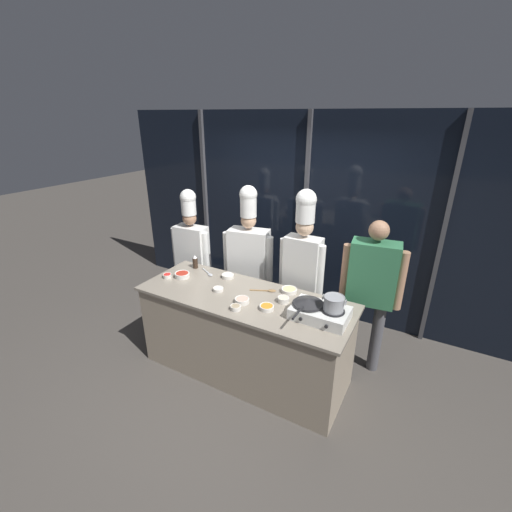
{
  "coord_description": "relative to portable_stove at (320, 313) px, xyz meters",
  "views": [
    {
      "loc": [
        1.59,
        -2.59,
        2.65
      ],
      "look_at": [
        0.0,
        0.25,
        1.29
      ],
      "focal_mm": 24.0,
      "sensor_mm": 36.0,
      "label": 1
    }
  ],
  "objects": [
    {
      "name": "prep_bowl_mushrooms",
      "position": [
        -0.74,
        -0.25,
        -0.03
      ],
      "size": [
        0.1,
        0.1,
        0.04
      ],
      "color": "silver",
      "rests_on": "demo_counter"
    },
    {
      "name": "prep_bowl_bell_pepper",
      "position": [
        -1.78,
        -0.05,
        -0.03
      ],
      "size": [
        0.1,
        0.1,
        0.05
      ],
      "color": "silver",
      "rests_on": "demo_counter"
    },
    {
      "name": "serving_spoon_slotted",
      "position": [
        -1.42,
        0.26,
        -0.05
      ],
      "size": [
        0.23,
        0.15,
        0.02
      ],
      "color": "#B2B5BA",
      "rests_on": "demo_counter"
    },
    {
      "name": "prep_bowl_noodles",
      "position": [
        -0.41,
        0.1,
        -0.03
      ],
      "size": [
        0.11,
        0.11,
        0.05
      ],
      "color": "silver",
      "rests_on": "demo_counter"
    },
    {
      "name": "prep_bowl_carrots",
      "position": [
        -0.49,
        -0.1,
        -0.03
      ],
      "size": [
        0.14,
        0.14,
        0.04
      ],
      "color": "silver",
      "rests_on": "demo_counter"
    },
    {
      "name": "prep_bowl_ginger",
      "position": [
        -0.44,
        0.31,
        -0.03
      ],
      "size": [
        0.16,
        0.16,
        0.04
      ],
      "color": "silver",
      "rests_on": "demo_counter"
    },
    {
      "name": "squeeze_bottle_soy",
      "position": [
        -1.67,
        0.32,
        0.02
      ],
      "size": [
        0.06,
        0.06,
        0.16
      ],
      "color": "#332319",
      "rests_on": "demo_counter"
    },
    {
      "name": "prep_bowl_shrimp",
      "position": [
        -0.76,
        -0.11,
        -0.03
      ],
      "size": [
        0.14,
        0.14,
        0.05
      ],
      "color": "silver",
      "rests_on": "demo_counter"
    },
    {
      "name": "chef_line",
      "position": [
        -0.44,
        0.64,
        0.16
      ],
      "size": [
        0.52,
        0.21,
        1.95
      ],
      "rotation": [
        0.0,
        0.0,
        3.14
      ],
      "color": "#4C4C51",
      "rests_on": "ground_plane"
    },
    {
      "name": "chef_head",
      "position": [
        -1.97,
        0.63,
        0.03
      ],
      "size": [
        0.55,
        0.25,
        1.8
      ],
      "rotation": [
        0.0,
        0.0,
        3.22
      ],
      "color": "#2D3856",
      "rests_on": "ground_plane"
    },
    {
      "name": "chef_sous",
      "position": [
        -1.17,
        0.74,
        0.06
      ],
      "size": [
        0.62,
        0.33,
        1.9
      ],
      "rotation": [
        0.0,
        0.0,
        3.33
      ],
      "color": "#4C4C51",
      "rests_on": "ground_plane"
    },
    {
      "name": "prep_bowl_garlic",
      "position": [
        -1.18,
        0.29,
        -0.03
      ],
      "size": [
        0.14,
        0.14,
        0.04
      ],
      "color": "silver",
      "rests_on": "demo_counter"
    },
    {
      "name": "demo_counter",
      "position": [
        -0.81,
        0.01,
        -0.52
      ],
      "size": [
        2.23,
        0.83,
        0.94
      ],
      "color": "gray",
      "rests_on": "ground_plane"
    },
    {
      "name": "frying_pan",
      "position": [
        -0.12,
        -0.0,
        0.09
      ],
      "size": [
        0.29,
        0.5,
        0.05
      ],
      "color": "#232326",
      "rests_on": "portable_stove"
    },
    {
      "name": "window_wall_back",
      "position": [
        -0.81,
        1.65,
        0.36
      ],
      "size": [
        5.83,
        0.09,
        2.7
      ],
      "color": "black",
      "rests_on": "ground_plane"
    },
    {
      "name": "serving_spoon_solid",
      "position": [
        -0.64,
        0.23,
        -0.05
      ],
      "size": [
        0.27,
        0.14,
        0.02
      ],
      "color": "olive",
      "rests_on": "demo_counter"
    },
    {
      "name": "ground_plane",
      "position": [
        -0.81,
        0.01,
        -0.99
      ],
      "size": [
        24.0,
        24.0,
        0.0
      ],
      "primitive_type": "plane",
      "color": "#47423D"
    },
    {
      "name": "portable_stove",
      "position": [
        0.0,
        0.0,
        0.0
      ],
      "size": [
        0.51,
        0.35,
        0.12
      ],
      "color": "silver",
      "rests_on": "demo_counter"
    },
    {
      "name": "prep_bowl_chili_flakes",
      "position": [
        -1.64,
        0.05,
        -0.03
      ],
      "size": [
        0.17,
        0.17,
        0.05
      ],
      "color": "silver",
      "rests_on": "demo_counter"
    },
    {
      "name": "person_guest",
      "position": [
        0.29,
        0.72,
        0.03
      ],
      "size": [
        0.62,
        0.3,
        1.71
      ],
      "rotation": [
        0.0,
        0.0,
        3.27
      ],
      "color": "#4C4C51",
      "rests_on": "ground_plane"
    },
    {
      "name": "stock_pot",
      "position": [
        0.12,
        0.0,
        0.13
      ],
      "size": [
        0.21,
        0.18,
        0.14
      ],
      "color": "#93969B",
      "rests_on": "portable_stove"
    },
    {
      "name": "prep_bowl_onion",
      "position": [
        -1.1,
        -0.02,
        -0.04
      ],
      "size": [
        0.11,
        0.11,
        0.04
      ],
      "color": "silver",
      "rests_on": "demo_counter"
    }
  ]
}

